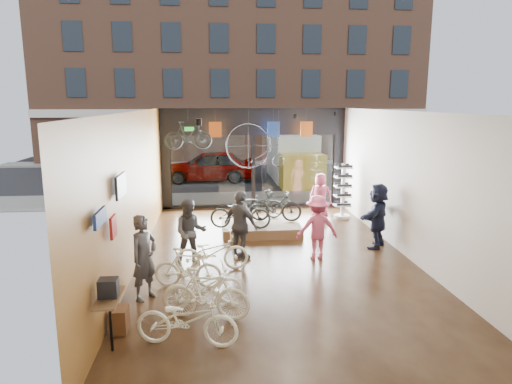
{
  "coord_description": "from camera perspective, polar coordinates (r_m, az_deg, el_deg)",
  "views": [
    {
      "loc": [
        -1.57,
        -11.33,
        4.04
      ],
      "look_at": [
        -0.34,
        1.4,
        1.5
      ],
      "focal_mm": 32.0,
      "sensor_mm": 36.0,
      "label": 1
    }
  ],
  "objects": [
    {
      "name": "jersey_mid",
      "position": [
        16.71,
        2.21,
        7.84
      ],
      "size": [
        0.45,
        0.03,
        0.55
      ],
      "primitive_type": "cube",
      "color": "#1E3F99",
      "rests_on": "ceiling"
    },
    {
      "name": "sunglasses_rack",
      "position": [
        16.21,
        10.79,
        0.11
      ],
      "size": [
        0.69,
        0.62,
        1.93
      ],
      "primitive_type": null,
      "rotation": [
        0.0,
        0.0,
        -0.31
      ],
      "color": "white",
      "rests_on": "ground_plane"
    },
    {
      "name": "floor_bike_2",
      "position": [
        9.33,
        -6.63,
        -11.64
      ],
      "size": [
        1.69,
        0.87,
        0.85
      ],
      "primitive_type": "imported",
      "rotation": [
        0.0,
        0.0,
        1.77
      ],
      "color": "white",
      "rests_on": "ground_plane"
    },
    {
      "name": "floor_bike_4",
      "position": [
        11.15,
        -5.55,
        -7.5
      ],
      "size": [
        1.82,
        0.77,
        0.93
      ],
      "primitive_type": "imported",
      "rotation": [
        0.0,
        0.0,
        1.66
      ],
      "color": "white",
      "rests_on": "ground_plane"
    },
    {
      "name": "customer_0",
      "position": [
        9.72,
        -13.8,
        -7.96
      ],
      "size": [
        0.74,
        0.78,
        1.79
      ],
      "primitive_type": "imported",
      "rotation": [
        0.0,
        0.0,
        0.91
      ],
      "color": "#3F3F44",
      "rests_on": "ground_plane"
    },
    {
      "name": "wall_merch",
      "position": [
        8.49,
        -17.7,
        -8.13
      ],
      "size": [
        0.4,
        2.4,
        2.6
      ],
      "primitive_type": null,
      "color": "navy",
      "rests_on": "wall_left"
    },
    {
      "name": "floor_bike_3",
      "position": [
        10.23,
        -8.51,
        -9.39
      ],
      "size": [
        1.58,
        0.73,
        0.91
      ],
      "primitive_type": "imported",
      "rotation": [
        0.0,
        0.0,
        1.36
      ],
      "color": "white",
      "rests_on": "ground_plane"
    },
    {
      "name": "customer_3",
      "position": [
        11.91,
        7.67,
        -4.43
      ],
      "size": [
        1.1,
        0.65,
        1.69
      ],
      "primitive_type": "imported",
      "rotation": [
        0.0,
        0.0,
        3.17
      ],
      "color": "#CC4C72",
      "rests_on": "ground_plane"
    },
    {
      "name": "street_road",
      "position": [
        26.68,
        -2.07,
        2.51
      ],
      "size": [
        30.0,
        18.0,
        0.02
      ],
      "primitive_type": "cube",
      "color": "black",
      "rests_on": "ground"
    },
    {
      "name": "customer_4",
      "position": [
        16.03,
        8.05,
        -0.51
      ],
      "size": [
        0.88,
        0.68,
        1.61
      ],
      "primitive_type": "imported",
      "rotation": [
        0.0,
        0.0,
        2.91
      ],
      "color": "#CC4C72",
      "rests_on": "ground_plane"
    },
    {
      "name": "exit_sign",
      "position": [
        17.25,
        -8.34,
        7.84
      ],
      "size": [
        0.35,
        0.06,
        0.18
      ],
      "primitive_type": "cube",
      "color": "#198C26",
      "rests_on": "storefront"
    },
    {
      "name": "jersey_right",
      "position": [
        16.91,
        6.34,
        7.82
      ],
      "size": [
        0.45,
        0.03,
        0.55
      ],
      "primitive_type": "cube",
      "color": "#CC5919",
      "rests_on": "ceiling"
    },
    {
      "name": "customer_2",
      "position": [
        11.75,
        -1.91,
        -4.21
      ],
      "size": [
        1.07,
        1.06,
        1.82
      ],
      "primitive_type": "imported",
      "rotation": [
        0.0,
        0.0,
        2.37
      ],
      "color": "#3F3F44",
      "rests_on": "ground_plane"
    },
    {
      "name": "jersey_left",
      "position": [
        16.56,
        -5.11,
        7.77
      ],
      "size": [
        0.45,
        0.03,
        0.55
      ],
      "primitive_type": "cube",
      "color": "#CC5919",
      "rests_on": "ceiling"
    },
    {
      "name": "wall_right",
      "position": [
        12.6,
        18.41,
        0.89
      ],
      "size": [
        0.04,
        12.0,
        3.8
      ],
      "primitive_type": "cube",
      "color": "beige",
      "rests_on": "ground"
    },
    {
      "name": "ground_plane",
      "position": [
        12.13,
        2.27,
        -8.31
      ],
      "size": [
        7.0,
        12.0,
        0.04
      ],
      "primitive_type": "cube",
      "color": "black",
      "rests_on": "ground"
    },
    {
      "name": "floor_bike_1",
      "position": [
        8.8,
        -6.25,
        -12.53
      ],
      "size": [
        1.73,
        0.86,
        1.0
      ],
      "primitive_type": "imported",
      "rotation": [
        0.0,
        0.0,
        1.33
      ],
      "color": "white",
      "rests_on": "ground_plane"
    },
    {
      "name": "opposite_building",
      "position": [
        33.0,
        -2.87,
        16.38
      ],
      "size": [
        26.0,
        5.0,
        14.0
      ],
      "primitive_type": "cube",
      "color": "brown",
      "rests_on": "ground"
    },
    {
      "name": "display_bike_left",
      "position": [
        13.63,
        -1.97,
        -2.61
      ],
      "size": [
        1.89,
        0.91,
        0.95
      ],
      "primitive_type": "imported",
      "rotation": [
        0.0,
        0.0,
        1.41
      ],
      "color": "black",
      "rests_on": "display_platform"
    },
    {
      "name": "display_bike_right",
      "position": [
        14.73,
        0.1,
        -1.64
      ],
      "size": [
        1.78,
        0.75,
        0.91
      ],
      "primitive_type": "imported",
      "rotation": [
        0.0,
        0.0,
        1.66
      ],
      "color": "black",
      "rests_on": "display_platform"
    },
    {
      "name": "customer_5",
      "position": [
        13.18,
        14.96,
        -2.86
      ],
      "size": [
        1.42,
        1.69,
        1.83
      ],
      "primitive_type": "imported",
      "rotation": [
        0.0,
        0.0,
        4.09
      ],
      "color": "#161C33",
      "rests_on": "ground_plane"
    },
    {
      "name": "floor_bike_0",
      "position": [
        7.99,
        -8.63,
        -15.49
      ],
      "size": [
        1.84,
        0.98,
        0.92
      ],
      "primitive_type": "imported",
      "rotation": [
        0.0,
        0.0,
        1.35
      ],
      "color": "white",
      "rests_on": "ground_plane"
    },
    {
      "name": "display_bike_mid",
      "position": [
        14.41,
        2.46,
        -1.77
      ],
      "size": [
        1.71,
        0.76,
        0.99
      ],
      "primitive_type": "imported",
      "rotation": [
        0.0,
        0.0,
        1.39
      ],
      "color": "black",
      "rests_on": "display_platform"
    },
    {
      "name": "street_car",
      "position": [
        23.55,
        -5.92,
        3.26
      ],
      "size": [
        4.66,
        1.88,
        1.59
      ],
      "primitive_type": "imported",
      "rotation": [
        0.0,
        0.0,
        -1.57
      ],
      "color": "gray",
      "rests_on": "street_road"
    },
    {
      "name": "box_truck",
      "position": [
        22.88,
        4.91,
        4.12
      ],
      "size": [
        2.06,
        6.19,
        2.44
      ],
      "primitive_type": null,
      "color": "silver",
      "rests_on": "street_road"
    },
    {
      "name": "wall_back",
      "position": [
        5.93,
        10.38,
        -10.08
      ],
      "size": [
        7.0,
        0.04,
        3.8
      ],
      "primitive_type": "cube",
      "color": "beige",
      "rests_on": "ground"
    },
    {
      "name": "wall_left",
      "position": [
        11.69,
        -15.02,
        0.31
      ],
      "size": [
        0.04,
        12.0,
        3.8
      ],
      "primitive_type": "cube",
      "color": "#A7712E",
      "rests_on": "ground"
    },
    {
      "name": "sidewalk_far",
      "position": [
        30.63,
        -2.53,
        3.76
      ],
      "size": [
        30.0,
        2.0,
        0.12
      ],
      "primitive_type": "cube",
      "color": "slate",
      "rests_on": "ground"
    },
    {
      "name": "customer_1",
      "position": [
        11.51,
        -8.2,
        -5.0
      ],
      "size": [
        0.85,
        0.68,
        1.68
      ],
      "primitive_type": "imported",
      "rotation": [
        0.0,
        0.0,
        0.05
      ],
      "color": "#3F3F44",
      "rests_on": "ground_plane"
    },
    {
      "name": "storefront",
      "position": [
        17.53,
        -0.33,
        4.23
      ],
      "size": [
        7.0,
        0.26,
        3.8
      ],
      "primitive_type": null,
      "color": "black",
      "rests_on": "ground"
    },
    {
      "name": "penny_farthing",
      "position": [
        15.8,
        0.23,
        5.65
      ],
      "size": [
        1.97,
        0.06,
        1.57
      ],
      "primitive_type": null,
      "color": "black",
      "rests_on": "ceiling"
    },
    {
      "name": "ceiling",
      "position": [
        11.44,
        2.42,
        10.14
      ],
      "size": [
        7.0,
        12.0,
        0.04
      ],
      "primitive_type": "cube",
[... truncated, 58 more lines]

